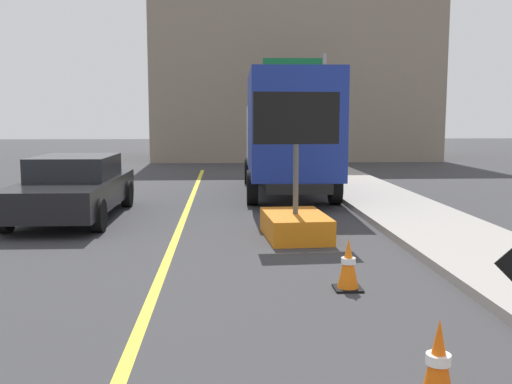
{
  "coord_description": "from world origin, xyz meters",
  "views": [
    {
      "loc": [
        0.91,
        -0.99,
        2.24
      ],
      "look_at": [
        1.22,
        4.71,
        1.51
      ],
      "focal_mm": 41.17,
      "sensor_mm": 36.0,
      "label": 1
    }
  ],
  "objects_px": {
    "highway_guide_sign": "(306,90)",
    "traffic_cone_near_sign": "(438,366)",
    "arrow_board_trailer": "(295,212)",
    "box_truck": "(288,131)",
    "traffic_cone_mid_lane": "(348,265)",
    "pickup_car": "(74,187)"
  },
  "relations": [
    {
      "from": "arrow_board_trailer",
      "to": "box_truck",
      "type": "distance_m",
      "value": 6.33
    },
    {
      "from": "box_truck",
      "to": "traffic_cone_mid_lane",
      "type": "xyz_separation_m",
      "value": [
        -0.23,
        -9.52,
        -1.51
      ]
    },
    {
      "from": "highway_guide_sign",
      "to": "traffic_cone_near_sign",
      "type": "bearing_deg",
      "value": -95.3
    },
    {
      "from": "pickup_car",
      "to": "traffic_cone_near_sign",
      "type": "relative_size",
      "value": 6.72
    },
    {
      "from": "arrow_board_trailer",
      "to": "pickup_car",
      "type": "xyz_separation_m",
      "value": [
        -4.67,
        2.43,
        0.22
      ]
    },
    {
      "from": "box_truck",
      "to": "traffic_cone_near_sign",
      "type": "distance_m",
      "value": 12.82
    },
    {
      "from": "box_truck",
      "to": "pickup_car",
      "type": "height_order",
      "value": "box_truck"
    },
    {
      "from": "arrow_board_trailer",
      "to": "traffic_cone_mid_lane",
      "type": "relative_size",
      "value": 3.98
    },
    {
      "from": "arrow_board_trailer",
      "to": "traffic_cone_mid_lane",
      "type": "xyz_separation_m",
      "value": [
        0.28,
        -3.36,
        -0.15
      ]
    },
    {
      "from": "box_truck",
      "to": "traffic_cone_near_sign",
      "type": "xyz_separation_m",
      "value": [
        -0.22,
        -12.73,
        -1.49
      ]
    },
    {
      "from": "traffic_cone_near_sign",
      "to": "traffic_cone_mid_lane",
      "type": "distance_m",
      "value": 3.21
    },
    {
      "from": "pickup_car",
      "to": "arrow_board_trailer",
      "type": "bearing_deg",
      "value": -27.42
    },
    {
      "from": "pickup_car",
      "to": "traffic_cone_near_sign",
      "type": "bearing_deg",
      "value": -61.1
    },
    {
      "from": "traffic_cone_near_sign",
      "to": "highway_guide_sign",
      "type": "bearing_deg",
      "value": 84.7
    },
    {
      "from": "pickup_car",
      "to": "traffic_cone_near_sign",
      "type": "height_order",
      "value": "pickup_car"
    },
    {
      "from": "box_truck",
      "to": "pickup_car",
      "type": "bearing_deg",
      "value": -144.27
    },
    {
      "from": "arrow_board_trailer",
      "to": "highway_guide_sign",
      "type": "distance_m",
      "value": 15.66
    },
    {
      "from": "pickup_car",
      "to": "traffic_cone_mid_lane",
      "type": "relative_size",
      "value": 7.3
    },
    {
      "from": "highway_guide_sign",
      "to": "box_truck",
      "type": "bearing_deg",
      "value": -101.23
    },
    {
      "from": "pickup_car",
      "to": "traffic_cone_near_sign",
      "type": "xyz_separation_m",
      "value": [
        4.97,
        -9.0,
        -0.34
      ]
    },
    {
      "from": "arrow_board_trailer",
      "to": "traffic_cone_near_sign",
      "type": "distance_m",
      "value": 6.58
    },
    {
      "from": "arrow_board_trailer",
      "to": "box_truck",
      "type": "relative_size",
      "value": 0.36
    }
  ]
}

